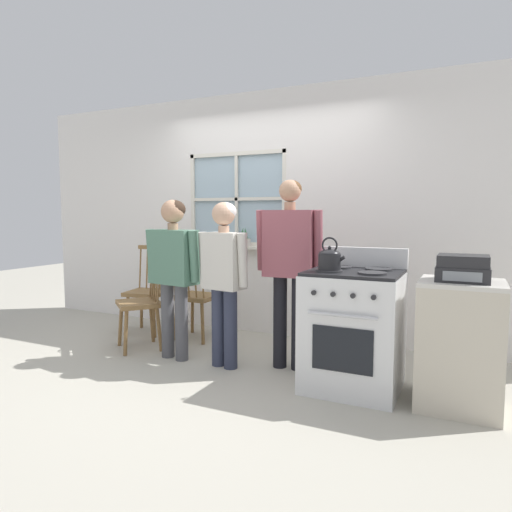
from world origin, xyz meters
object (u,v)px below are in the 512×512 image
Objects in this scene: side_counter at (460,345)px; chair_center_cluster at (148,293)px; handbag at (164,267)px; person_adult_right at (290,256)px; chair_near_wall at (196,297)px; person_elderly_left at (173,262)px; person_teen_center at (224,268)px; kettle at (330,258)px; chair_by_window at (141,303)px; stereo at (463,269)px; stove at (353,329)px; potted_plant at (244,240)px.

chair_center_cluster is at bearing 167.94° from side_counter.
person_adult_right is at bearing -3.82° from handbag.
chair_near_wall is 1.10× the size of side_counter.
person_teen_center is (0.54, -0.00, -0.03)m from person_elderly_left.
person_teen_center is at bearing 171.97° from kettle.
kettle is (0.99, -0.14, 0.14)m from person_teen_center.
chair_center_cluster is at bearing 150.21° from person_elderly_left.
person_adult_right reaches higher than chair_near_wall.
person_teen_center reaches higher than chair_center_cluster.
chair_by_window is 2.91× the size of stereo.
person_elderly_left reaches higher than side_counter.
chair_center_cluster is 2.03m from person_adult_right.
stove is (1.15, -0.01, -0.41)m from person_teen_center.
chair_by_window is 0.67× the size of person_elderly_left.
chair_center_cluster is (-0.34, 0.53, 0.00)m from chair_by_window.
stove is 4.97× the size of potted_plant.
chair_by_window is 2.98m from stereo.
stove is (1.68, -0.01, -0.44)m from person_elderly_left.
person_adult_right is 1.83× the size of side_counter.
kettle is at bearing -13.41° from handbag.
potted_plant is 0.71× the size of handbag.
chair_near_wall is 0.65m from chair_center_cluster.
chair_near_wall and handbag have the same top height.
person_adult_right is 1.50m from side_counter.
stereo is at bearing 165.15° from chair_near_wall.
person_elderly_left is (0.83, -0.66, 0.45)m from chair_center_cluster.
chair_near_wall is 0.60× the size of person_adult_right.
potted_plant is at bearing 152.76° from side_counter.
side_counter is (2.62, -0.70, -0.01)m from chair_near_wall.
potted_plant is (0.34, 0.48, 0.60)m from chair_near_wall.
kettle reaches higher than side_counter.
person_adult_right reaches higher than stereo.
person_elderly_left is 4.84× the size of handbag.
potted_plant is at bearing 117.77° from person_teen_center.
person_teen_center is 1.22m from stove.
handbag is (0.15, 0.18, 0.36)m from chair_by_window.
chair_near_wall is 1.06m from person_teen_center.
chair_center_cluster is at bearing 167.60° from stereo.
stereo is at bearing 36.16° from chair_by_window.
kettle is (0.46, -0.35, 0.03)m from person_adult_right.
person_elderly_left is at bearing -41.55° from handbag.
chair_near_wall is 1.98m from stove.
person_adult_right is 5.36× the size of handbag.
person_adult_right reaches higher than handbag.
person_teen_center is 5.91× the size of kettle.
chair_by_window is 2.18m from stove.
chair_near_wall is 0.84m from potted_plant.
person_teen_center reaches higher than side_counter.
chair_center_cluster is at bearing 144.36° from handbag.
person_adult_right is 1.42m from handbag.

